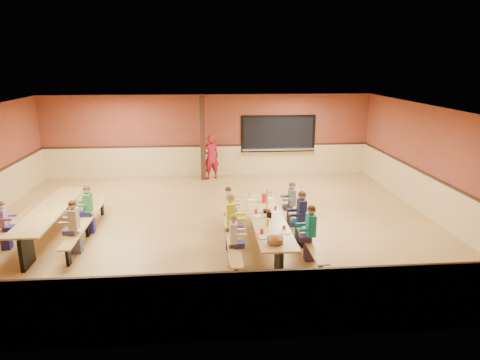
{
  "coord_description": "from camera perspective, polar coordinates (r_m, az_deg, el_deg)",
  "views": [
    {
      "loc": [
        -0.1,
        -10.65,
        4.13
      ],
      "look_at": [
        0.77,
        0.07,
        1.15
      ],
      "focal_mm": 32.0,
      "sensor_mm": 36.0,
      "label": 1
    }
  ],
  "objects": [
    {
      "name": "seated_child_green_sec",
      "position": [
        11.23,
        -19.54,
        -3.76
      ],
      "size": [
        0.36,
        0.3,
        1.2
      ],
      "primitive_type": null,
      "color": "#33803F",
      "rests_on": "ground"
    },
    {
      "name": "cafeteria_table_second",
      "position": [
        11.29,
        -23.86,
        -4.52
      ],
      "size": [
        1.91,
        3.7,
        0.74
      ],
      "color": "tan",
      "rests_on": "ground"
    },
    {
      "name": "place_settings",
      "position": [
        9.67,
        3.7,
        -4.73
      ],
      "size": [
        0.65,
        3.3,
        0.11
      ],
      "primitive_type": null,
      "color": "beige",
      "rests_on": "cafeteria_table_main"
    },
    {
      "name": "seated_adult_yellow",
      "position": [
        9.68,
        -1.22,
        -5.54
      ],
      "size": [
        0.42,
        0.34,
        1.31
      ],
      "primitive_type": null,
      "color": "#EBFF1D",
      "rests_on": "ground"
    },
    {
      "name": "table_paddle",
      "position": [
        9.97,
        3.59,
        -3.59
      ],
      "size": [
        0.16,
        0.16,
        0.56
      ],
      "color": "black",
      "rests_on": "cafeteria_table_main"
    },
    {
      "name": "napkin_dispenser",
      "position": [
        9.7,
        3.88,
        -4.6
      ],
      "size": [
        0.1,
        0.14,
        0.13
      ],
      "primitive_type": "cube",
      "color": "black",
      "rests_on": "cafeteria_table_main"
    },
    {
      "name": "room_envelope",
      "position": [
        11.2,
        -3.92,
        -2.45
      ],
      "size": [
        12.04,
        10.04,
        3.02
      ],
      "color": "brown",
      "rests_on": "ground"
    },
    {
      "name": "seated_child_teal_right",
      "position": [
        9.28,
        9.37,
        -7.03
      ],
      "size": [
        0.38,
        0.31,
        1.22
      ],
      "primitive_type": null,
      "color": "#127F83",
      "rests_on": "ground"
    },
    {
      "name": "seated_child_white_left",
      "position": [
        8.87,
        -0.85,
        -8.17
      ],
      "size": [
        0.34,
        0.28,
        1.14
      ],
      "primitive_type": null,
      "color": "silver",
      "rests_on": "ground"
    },
    {
      "name": "seated_child_navy_right",
      "position": [
        10.08,
        8.17,
        -4.99
      ],
      "size": [
        0.4,
        0.32,
        1.27
      ],
      "primitive_type": null,
      "color": "#191F4E",
      "rests_on": "ground"
    },
    {
      "name": "seated_child_grey_left",
      "position": [
        10.68,
        -1.55,
        -3.97
      ],
      "size": [
        0.34,
        0.28,
        1.15
      ],
      "primitive_type": null,
      "color": "silver",
      "rests_on": "ground"
    },
    {
      "name": "condiment_ketchup",
      "position": [
        9.7,
        3.72,
        -4.48
      ],
      "size": [
        0.06,
        0.06,
        0.17
      ],
      "primitive_type": "cylinder",
      "color": "#B2140F",
      "rests_on": "cafeteria_table_main"
    },
    {
      "name": "seated_child_char_right",
      "position": [
        11.12,
        6.91,
        -3.25
      ],
      "size": [
        0.35,
        0.28,
        1.16
      ],
      "primitive_type": null,
      "color": "#50555A",
      "rests_on": "ground"
    },
    {
      "name": "cafeteria_table_main",
      "position": [
        9.76,
        3.67,
        -6.21
      ],
      "size": [
        1.91,
        3.7,
        0.74
      ],
      "color": "tan",
      "rests_on": "ground"
    },
    {
      "name": "standing_woman",
      "position": [
        15.5,
        -3.87,
        3.07
      ],
      "size": [
        0.69,
        0.57,
        1.61
      ],
      "primitive_type": "imported",
      "rotation": [
        0.0,
        0.0,
        3.5
      ],
      "color": "#A51226",
      "rests_on": "ground"
    },
    {
      "name": "chip_bowl",
      "position": [
        8.36,
        4.73,
        -7.93
      ],
      "size": [
        0.32,
        0.32,
        0.15
      ],
      "primitive_type": null,
      "color": "orange",
      "rests_on": "cafeteria_table_main"
    },
    {
      "name": "punch_pitcher",
      "position": [
        10.68,
        3.31,
        -2.43
      ],
      "size": [
        0.16,
        0.16,
        0.22
      ],
      "primitive_type": "cylinder",
      "color": "red",
      "rests_on": "cafeteria_table_main"
    },
    {
      "name": "kitchen_pass_through",
      "position": [
        16.06,
        5.11,
        5.97
      ],
      "size": [
        2.78,
        0.28,
        1.38
      ],
      "color": "black",
      "rests_on": "ground"
    },
    {
      "name": "seated_child_tan_sec",
      "position": [
        10.17,
        -21.17,
        -5.89
      ],
      "size": [
        0.37,
        0.3,
        1.21
      ],
      "primitive_type": null,
      "color": "tan",
      "rests_on": "ground"
    },
    {
      "name": "seated_child_purple_sec",
      "position": [
        11.05,
        -28.93,
        -5.37
      ],
      "size": [
        0.33,
        0.27,
        1.12
      ],
      "primitive_type": null,
      "color": "#855486",
      "rests_on": "ground"
    },
    {
      "name": "structural_post",
      "position": [
        15.28,
        -4.98,
        5.52
      ],
      "size": [
        0.18,
        0.18,
        3.0
      ],
      "primitive_type": "cube",
      "color": "black",
      "rests_on": "ground"
    },
    {
      "name": "ground",
      "position": [
        11.43,
        -3.86,
        -5.74
      ],
      "size": [
        12.0,
        12.0,
        0.0
      ],
      "primitive_type": "plane",
      "color": "olive",
      "rests_on": "ground"
    },
    {
      "name": "condiment_mustard",
      "position": [
        9.2,
        3.69,
        -5.62
      ],
      "size": [
        0.06,
        0.06,
        0.17
      ],
      "primitive_type": "cylinder",
      "color": "yellow",
      "rests_on": "cafeteria_table_main"
    }
  ]
}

